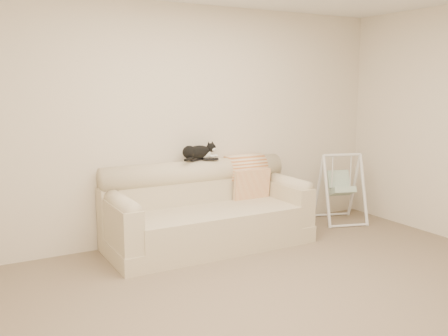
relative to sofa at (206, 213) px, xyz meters
name	(u,v)px	position (x,y,z in m)	size (l,w,h in m)	color
ground_plane	(297,298)	(0.02, -1.62, -0.35)	(5.00, 5.00, 0.00)	#796A58
room_shell	(302,112)	(0.02, -1.62, 1.18)	(5.04, 4.04, 2.60)	beige
sofa	(206,213)	(0.00, 0.00, 0.00)	(2.20, 0.93, 0.90)	#C9B591
remote_a	(196,159)	(0.01, 0.24, 0.56)	(0.19, 0.11, 0.03)	black
remote_b	(211,159)	(0.17, 0.20, 0.56)	(0.18, 0.08, 0.02)	black
tuxedo_cat	(198,152)	(0.03, 0.24, 0.64)	(0.48, 0.28, 0.19)	black
throw_blanket	(245,171)	(0.64, 0.23, 0.37)	(0.46, 0.38, 0.58)	#CD7235
baby_swing	(341,188)	(1.92, -0.01, 0.09)	(0.68, 0.70, 0.88)	white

